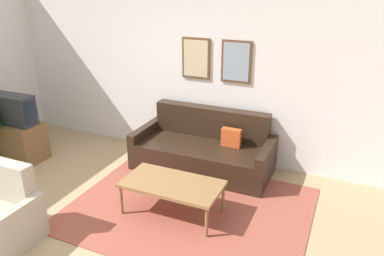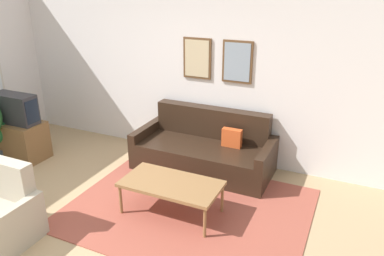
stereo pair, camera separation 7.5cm
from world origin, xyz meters
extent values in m
plane|color=tan|center=(0.00, 0.00, 0.00)|extent=(16.00, 16.00, 0.00)
cube|color=#9E4C3D|center=(0.88, 0.96, 0.01)|extent=(2.84, 2.23, 0.01)
cube|color=silver|center=(0.00, 2.50, 1.35)|extent=(8.00, 0.06, 2.70)
cube|color=brown|center=(0.33, 2.46, 1.55)|extent=(0.44, 0.03, 0.60)
cube|color=#CCB78E|center=(0.33, 2.44, 1.55)|extent=(0.38, 0.01, 0.54)
cube|color=brown|center=(0.95, 2.46, 1.55)|extent=(0.44, 0.03, 0.60)
cube|color=#8999A8|center=(0.95, 2.44, 1.55)|extent=(0.38, 0.01, 0.54)
cube|color=black|center=(0.64, 1.98, 0.20)|extent=(1.76, 0.90, 0.41)
cube|color=black|center=(0.64, 2.33, 0.64)|extent=(1.76, 0.20, 0.45)
cube|color=black|center=(-0.30, 1.98, 0.27)|extent=(0.12, 0.90, 0.55)
cube|color=black|center=(1.58, 1.98, 0.27)|extent=(0.12, 0.90, 0.55)
cube|color=#D15123|center=(1.03, 2.09, 0.53)|extent=(0.28, 0.10, 0.28)
cube|color=olive|center=(0.74, 0.80, 0.40)|extent=(1.17, 0.62, 0.04)
cylinder|color=olive|center=(0.19, 0.54, 0.19)|extent=(0.04, 0.04, 0.38)
cylinder|color=olive|center=(1.28, 0.54, 0.19)|extent=(0.04, 0.04, 0.38)
cylinder|color=olive|center=(0.19, 1.07, 0.19)|extent=(0.04, 0.04, 0.38)
cylinder|color=olive|center=(1.28, 1.07, 0.19)|extent=(0.04, 0.04, 0.38)
cube|color=brown|center=(-2.12, 1.17, 0.30)|extent=(0.79, 0.49, 0.59)
cube|color=#2D2D33|center=(-2.12, 1.17, 0.82)|extent=(0.72, 0.28, 0.45)
cube|color=#192333|center=(-1.76, 1.17, 0.82)|extent=(0.01, 0.23, 0.35)
cube|color=#B2A893|center=(-0.72, -0.18, 0.63)|extent=(0.59, 0.16, 0.44)
cube|color=#B2A893|center=(-0.38, -0.48, 0.26)|extent=(0.09, 0.76, 0.53)
cylinder|color=slate|center=(-2.32, 1.44, 0.08)|extent=(0.20, 0.20, 0.16)
cylinder|color=#51381E|center=(-2.32, 1.44, 0.23)|extent=(0.04, 0.04, 0.13)
sphere|color=#28662D|center=(-2.32, 1.44, 0.48)|extent=(0.44, 0.44, 0.44)
cylinder|color=#383D42|center=(-2.34, 1.02, 0.10)|extent=(0.26, 0.26, 0.19)
cylinder|color=#51381E|center=(-2.34, 1.02, 0.25)|extent=(0.04, 0.04, 0.11)
sphere|color=#1E5628|center=(-2.34, 1.02, 0.46)|extent=(0.37, 0.37, 0.37)
camera|label=1|loc=(2.50, -2.60, 2.63)|focal=35.00mm
camera|label=2|loc=(2.57, -2.57, 2.63)|focal=35.00mm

